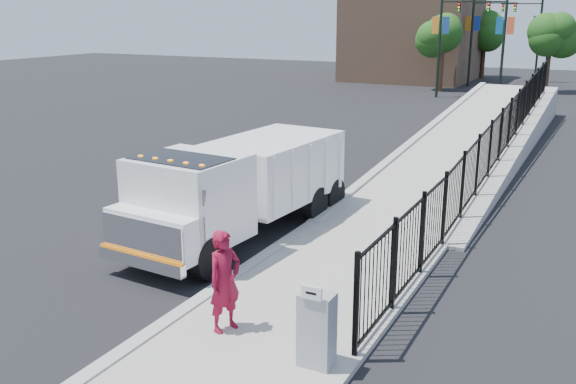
% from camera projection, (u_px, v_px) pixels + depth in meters
% --- Properties ---
extents(ground, '(120.00, 120.00, 0.00)m').
position_uv_depth(ground, '(236.00, 280.00, 14.03)').
color(ground, black).
rests_on(ground, ground).
extents(sidewalk, '(3.55, 12.00, 0.12)m').
position_uv_depth(sidewalk, '(269.00, 337.00, 11.46)').
color(sidewalk, '#9E998E').
rests_on(sidewalk, ground).
extents(curb, '(0.30, 12.00, 0.16)m').
position_uv_depth(curb, '(181.00, 314.00, 12.29)').
color(curb, '#ADAAA3').
rests_on(curb, ground).
extents(ramp, '(3.95, 24.06, 3.19)m').
position_uv_depth(ramp, '(478.00, 152.00, 26.85)').
color(ramp, '#9E998E').
rests_on(ramp, ground).
extents(iron_fence, '(0.10, 28.00, 1.80)m').
position_uv_depth(iron_fence, '(499.00, 152.00, 22.55)').
color(iron_fence, black).
rests_on(iron_fence, ground).
extents(truck, '(2.97, 7.61, 2.55)m').
position_uv_depth(truck, '(237.00, 184.00, 16.33)').
color(truck, black).
rests_on(truck, ground).
extents(worker, '(0.64, 0.79, 1.88)m').
position_uv_depth(worker, '(225.00, 281.00, 11.37)').
color(worker, maroon).
rests_on(worker, sidewalk).
extents(utility_cabinet, '(0.55, 0.40, 1.25)m').
position_uv_depth(utility_cabinet, '(317.00, 330.00, 10.29)').
color(utility_cabinet, gray).
rests_on(utility_cabinet, sidewalk).
extents(arrow_sign, '(0.35, 0.04, 0.22)m').
position_uv_depth(arrow_sign, '(311.00, 293.00, 9.90)').
color(arrow_sign, white).
rests_on(arrow_sign, utility_cabinet).
extents(light_pole_0, '(3.77, 0.22, 8.00)m').
position_uv_depth(light_pole_0, '(445.00, 32.00, 42.77)').
color(light_pole_0, black).
rests_on(light_pole_0, ground).
extents(light_pole_1, '(3.78, 0.22, 8.00)m').
position_uv_depth(light_pole_1, '(500.00, 32.00, 41.90)').
color(light_pole_1, black).
rests_on(light_pole_1, ground).
extents(light_pole_2, '(3.78, 0.22, 8.00)m').
position_uv_depth(light_pole_2, '(476.00, 29.00, 49.29)').
color(light_pole_2, black).
rests_on(light_pole_2, ground).
extents(light_pole_3, '(3.78, 0.22, 8.00)m').
position_uv_depth(light_pole_3, '(536.00, 28.00, 52.30)').
color(light_pole_3, black).
rests_on(light_pole_3, ground).
extents(tree_0, '(2.85, 2.85, 5.43)m').
position_uv_depth(tree_0, '(443.00, 36.00, 46.40)').
color(tree_0, '#382314').
rests_on(tree_0, ground).
extents(tree_1, '(2.58, 2.58, 5.29)m').
position_uv_depth(tree_1, '(551.00, 37.00, 45.71)').
color(tree_1, '#382314').
rests_on(tree_1, ground).
extents(tree_2, '(3.26, 3.26, 5.63)m').
position_uv_depth(tree_2, '(485.00, 32.00, 56.29)').
color(tree_2, '#382314').
rests_on(tree_2, ground).
extents(building, '(10.00, 10.00, 8.00)m').
position_uv_depth(building, '(413.00, 32.00, 54.65)').
color(building, '#8C664C').
rests_on(building, ground).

